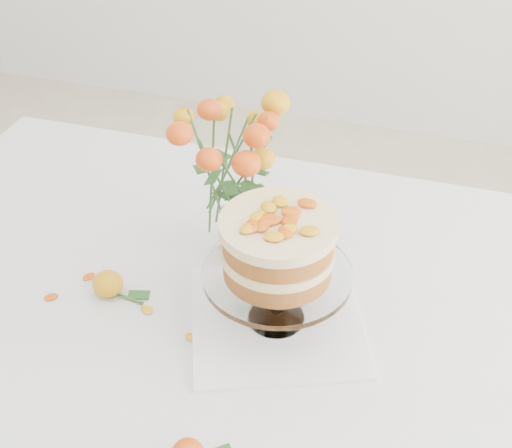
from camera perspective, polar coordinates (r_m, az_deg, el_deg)
The scene contains 10 objects.
table at distance 1.37m, azimuth -2.09°, elevation -7.57°, with size 1.43×0.93×0.76m.
napkin at distance 1.25m, azimuth 1.62°, elevation -7.71°, with size 0.29×0.29×0.01m, color white.
cake_stand at distance 1.15m, azimuth 1.75°, elevation -2.28°, with size 0.25×0.25×0.22m.
rose_vase at distance 1.28m, azimuth -1.57°, elevation 5.21°, with size 0.27×0.27×0.35m.
loose_rose_near at distance 1.32m, azimuth -11.76°, elevation -4.71°, with size 0.10×0.06×0.05m.
stray_petal_a at distance 1.29m, azimuth -8.71°, elevation -6.80°, with size 0.03×0.02×0.00m, color orange.
stray_petal_b at distance 1.23m, azimuth -5.15°, elevation -9.04°, with size 0.03×0.02×0.00m, color orange.
stray_petal_c at distance 1.19m, azimuth -4.02°, elevation -10.80°, with size 0.03×0.02×0.00m, color orange.
stray_petal_d at distance 1.37m, azimuth -13.23°, elevation -4.12°, with size 0.03×0.02×0.00m, color orange.
stray_petal_e at distance 1.35m, azimuth -16.09°, elevation -5.64°, with size 0.03×0.02×0.00m, color orange.
Camera 1 is at (0.33, -0.91, 1.65)m, focal length 50.00 mm.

